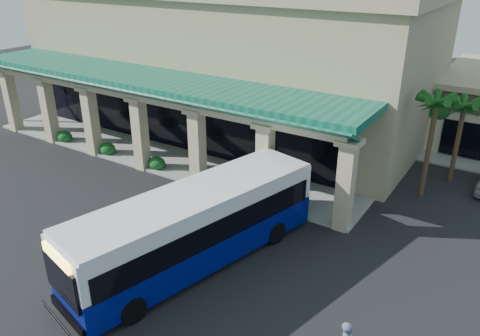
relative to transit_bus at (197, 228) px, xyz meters
The scene contains 8 objects.
ground 2.64m from the transit_bus, 149.55° to the left, with size 110.00×110.00×0.00m, color black.
main_building 19.96m from the transit_bus, 119.71° to the left, with size 30.80×14.80×11.35m, color tan, non-canonical shape.
arcade 12.50m from the transit_bus, 141.20° to the left, with size 30.00×6.20×5.70m, color #0E5542, non-canonical shape.
palm_0 13.88m from the transit_bus, 60.46° to the left, with size 2.40×2.40×6.60m, color #124513, non-canonical shape.
palm_1 16.95m from the transit_bus, 62.53° to the left, with size 2.40×2.40×5.80m, color #124513, non-canonical shape.
palm_2 25.37m from the transit_bus, 162.78° to the left, with size 2.40×2.40×6.20m, color #124513, non-canonical shape.
broadleaf_tree 20.83m from the transit_bus, 73.83° to the left, with size 2.60×2.60×4.81m, color #114C1A, non-canonical shape.
transit_bus is the anchor object (origin of this frame).
Camera 1 is at (12.68, -14.55, 12.44)m, focal length 35.00 mm.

